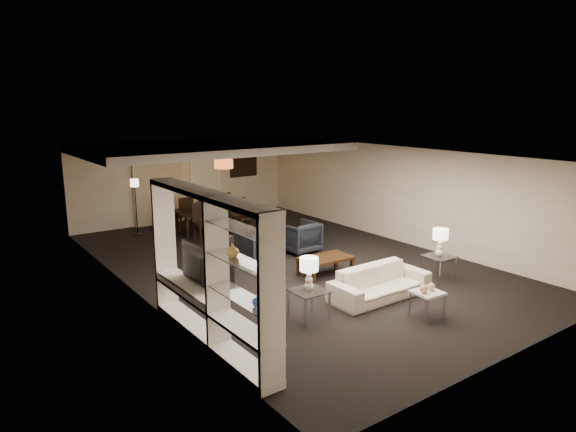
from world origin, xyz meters
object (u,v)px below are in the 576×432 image
(sofa, at_px, (380,283))
(side_table_right, at_px, (438,268))
(floor_speaker, at_px, (229,269))
(chair_nm, at_px, (224,220))
(chair_fl, at_px, (183,214))
(vase_blue, at_px, (258,300))
(dining_table, at_px, (213,221))
(pendant_light, at_px, (224,164))
(armchair_right, at_px, (300,237))
(chair_fm, at_px, (202,211))
(chair_nl, at_px, (204,222))
(table_lamp_left, at_px, (309,274))
(side_table_left, at_px, (309,305))
(table_lamp_right, at_px, (440,242))
(chair_fr, at_px, (220,209))
(coffee_table, at_px, (325,266))
(floor_lamp, at_px, (136,207))
(marble_table, at_px, (427,304))
(armchair_left, at_px, (259,245))
(television, at_px, (191,266))
(chair_nr, at_px, (243,217))
(vase_amber, at_px, (232,250))

(sofa, distance_m, side_table_right, 1.70)
(side_table_right, relative_size, floor_speaker, 0.45)
(chair_nm, distance_m, chair_fl, 1.43)
(vase_blue, height_order, dining_table, vase_blue)
(dining_table, bearing_deg, pendant_light, 8.73)
(armchair_right, bearing_deg, sofa, 76.63)
(chair_fl, distance_m, chair_fm, 0.60)
(dining_table, xyz_separation_m, chair_nl, (-0.60, -0.65, 0.17))
(armchair_right, relative_size, chair_fl, 0.82)
(table_lamp_left, distance_m, chair_fm, 7.05)
(chair_nm, bearing_deg, side_table_left, -98.73)
(table_lamp_right, bearing_deg, vase_blue, -167.06)
(pendant_light, xyz_separation_m, table_lamp_left, (-1.86, -6.26, -1.11))
(vase_blue, xyz_separation_m, chair_fr, (3.80, 8.07, -0.63))
(coffee_table, xyz_separation_m, floor_speaker, (-2.38, -0.10, 0.42))
(coffee_table, bearing_deg, pendant_light, 88.09)
(chair_fr, relative_size, floor_lamp, 0.65)
(coffee_table, relative_size, chair_fl, 1.09)
(marble_table, distance_m, chair_nl, 6.75)
(pendant_light, height_order, side_table_right, pendant_light)
(armchair_left, bearing_deg, marble_table, 97.10)
(chair_fr, bearing_deg, sofa, 80.05)
(television, height_order, vase_blue, television)
(side_table_left, height_order, chair_nm, chair_nm)
(table_lamp_left, distance_m, chair_nr, 5.96)
(table_lamp_left, xyz_separation_m, chair_nm, (1.44, 5.59, -0.30))
(table_lamp_left, distance_m, chair_fl, 6.95)
(side_table_left, height_order, floor_lamp, floor_lamp)
(floor_speaker, distance_m, chair_nm, 4.61)
(vase_blue, distance_m, chair_fl, 8.51)
(chair_fl, bearing_deg, pendant_light, 142.15)
(sofa, xyz_separation_m, television, (-3.42, 0.84, 0.76))
(vase_amber, bearing_deg, chair_fm, 66.76)
(chair_fl, bearing_deg, chair_nl, 83.94)
(side_table_left, bearing_deg, marble_table, -32.91)
(sofa, bearing_deg, floor_lamp, 105.50)
(marble_table, xyz_separation_m, television, (-3.42, 1.94, 0.83))
(dining_table, relative_size, chair_fm, 1.92)
(chair_nm, distance_m, chair_fr, 1.43)
(sofa, xyz_separation_m, vase_blue, (-3.45, -1.18, 0.84))
(armchair_left, xyz_separation_m, dining_table, (0.34, 2.94, -0.03))
(coffee_table, relative_size, dining_table, 0.57)
(armchair_left, distance_m, marble_table, 4.44)
(coffee_table, relative_size, vase_amber, 5.95)
(chair_nl, distance_m, chair_nr, 1.20)
(vase_blue, bearing_deg, armchair_left, 57.52)
(coffee_table, distance_m, floor_lamp, 6.09)
(chair_fm, height_order, floor_lamp, floor_lamp)
(chair_fr, bearing_deg, table_lamp_right, 94.04)
(side_table_right, height_order, table_lamp_right, table_lamp_right)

